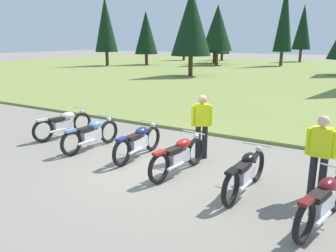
{
  "coord_description": "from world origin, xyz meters",
  "views": [
    {
      "loc": [
        4.22,
        -6.5,
        3.02
      ],
      "look_at": [
        0.0,
        0.6,
        0.9
      ],
      "focal_mm": 36.01,
      "sensor_mm": 36.0,
      "label": 1
    }
  ],
  "objects_px": {
    "rider_with_back_turned": "(320,153)",
    "motorcycle_navy": "(138,142)",
    "motorcycle_black": "(246,172)",
    "motorcycle_red": "(179,155)",
    "motorcycle_cream": "(63,124)",
    "motorcycle_sky_blue": "(91,134)",
    "rider_checking_bike": "(202,123)",
    "motorcycle_maroon": "(323,201)"
  },
  "relations": [
    {
      "from": "motorcycle_navy",
      "to": "motorcycle_red",
      "type": "xyz_separation_m",
      "value": [
        1.43,
        -0.4,
        0.0
      ]
    },
    {
      "from": "motorcycle_cream",
      "to": "rider_with_back_turned",
      "type": "relative_size",
      "value": 1.25
    },
    {
      "from": "motorcycle_red",
      "to": "rider_checking_bike",
      "type": "bearing_deg",
      "value": 89.93
    },
    {
      "from": "motorcycle_red",
      "to": "motorcycle_sky_blue",
      "type": "bearing_deg",
      "value": 173.84
    },
    {
      "from": "motorcycle_sky_blue",
      "to": "motorcycle_navy",
      "type": "xyz_separation_m",
      "value": [
        1.57,
        0.08,
        0.0
      ]
    },
    {
      "from": "motorcycle_black",
      "to": "rider_with_back_turned",
      "type": "distance_m",
      "value": 1.44
    },
    {
      "from": "motorcycle_cream",
      "to": "motorcycle_black",
      "type": "bearing_deg",
      "value": -8.7
    },
    {
      "from": "motorcycle_navy",
      "to": "rider_checking_bike",
      "type": "xyz_separation_m",
      "value": [
        1.43,
        0.8,
        0.51
      ]
    },
    {
      "from": "rider_with_back_turned",
      "to": "rider_checking_bike",
      "type": "height_order",
      "value": "same"
    },
    {
      "from": "motorcycle_navy",
      "to": "rider_checking_bike",
      "type": "distance_m",
      "value": 1.72
    },
    {
      "from": "motorcycle_cream",
      "to": "motorcycle_maroon",
      "type": "relative_size",
      "value": 1.01
    },
    {
      "from": "motorcycle_black",
      "to": "rider_with_back_turned",
      "type": "height_order",
      "value": "rider_with_back_turned"
    },
    {
      "from": "rider_with_back_turned",
      "to": "rider_checking_bike",
      "type": "bearing_deg",
      "value": 161.35
    },
    {
      "from": "motorcycle_black",
      "to": "motorcycle_maroon",
      "type": "xyz_separation_m",
      "value": [
        1.5,
        -0.57,
        0.0
      ]
    },
    {
      "from": "motorcycle_sky_blue",
      "to": "rider_with_back_turned",
      "type": "distance_m",
      "value": 5.96
    },
    {
      "from": "motorcycle_red",
      "to": "motorcycle_navy",
      "type": "bearing_deg",
      "value": 164.27
    },
    {
      "from": "rider_with_back_turned",
      "to": "motorcycle_navy",
      "type": "bearing_deg",
      "value": 177.56
    },
    {
      "from": "motorcycle_navy",
      "to": "motorcycle_black",
      "type": "height_order",
      "value": "same"
    },
    {
      "from": "motorcycle_red",
      "to": "rider_with_back_turned",
      "type": "relative_size",
      "value": 1.25
    },
    {
      "from": "motorcycle_sky_blue",
      "to": "motorcycle_maroon",
      "type": "distance_m",
      "value": 6.25
    },
    {
      "from": "motorcycle_maroon",
      "to": "motorcycle_red",
      "type": "bearing_deg",
      "value": 166.18
    },
    {
      "from": "motorcycle_red",
      "to": "motorcycle_maroon",
      "type": "height_order",
      "value": "same"
    },
    {
      "from": "motorcycle_maroon",
      "to": "rider_checking_bike",
      "type": "bearing_deg",
      "value": 147.81
    },
    {
      "from": "motorcycle_cream",
      "to": "motorcycle_red",
      "type": "relative_size",
      "value": 0.99
    },
    {
      "from": "motorcycle_navy",
      "to": "rider_with_back_turned",
      "type": "relative_size",
      "value": 1.26
    },
    {
      "from": "motorcycle_sky_blue",
      "to": "motorcycle_black",
      "type": "xyz_separation_m",
      "value": [
        4.65,
        -0.52,
        0.0
      ]
    },
    {
      "from": "motorcycle_navy",
      "to": "motorcycle_maroon",
      "type": "bearing_deg",
      "value": -14.42
    },
    {
      "from": "motorcycle_red",
      "to": "motorcycle_cream",
      "type": "bearing_deg",
      "value": 170.66
    },
    {
      "from": "motorcycle_sky_blue",
      "to": "motorcycle_red",
      "type": "bearing_deg",
      "value": -6.16
    },
    {
      "from": "motorcycle_navy",
      "to": "motorcycle_black",
      "type": "xyz_separation_m",
      "value": [
        3.08,
        -0.6,
        0.0
      ]
    },
    {
      "from": "motorcycle_black",
      "to": "rider_with_back_turned",
      "type": "relative_size",
      "value": 1.26
    },
    {
      "from": "motorcycle_black",
      "to": "rider_checking_bike",
      "type": "height_order",
      "value": "rider_checking_bike"
    },
    {
      "from": "motorcycle_sky_blue",
      "to": "motorcycle_red",
      "type": "relative_size",
      "value": 1.0
    },
    {
      "from": "motorcycle_red",
      "to": "rider_checking_bike",
      "type": "xyz_separation_m",
      "value": [
        0.0,
        1.2,
        0.51
      ]
    },
    {
      "from": "motorcycle_sky_blue",
      "to": "motorcycle_cream",
      "type": "bearing_deg",
      "value": 164.81
    },
    {
      "from": "motorcycle_cream",
      "to": "rider_checking_bike",
      "type": "bearing_deg",
      "value": 5.58
    },
    {
      "from": "motorcycle_cream",
      "to": "rider_with_back_turned",
      "type": "bearing_deg",
      "value": -4.09
    },
    {
      "from": "motorcycle_red",
      "to": "rider_checking_bike",
      "type": "relative_size",
      "value": 1.25
    },
    {
      "from": "motorcycle_navy",
      "to": "motorcycle_maroon",
      "type": "height_order",
      "value": "same"
    },
    {
      "from": "motorcycle_navy",
      "to": "motorcycle_maroon",
      "type": "relative_size",
      "value": 1.02
    },
    {
      "from": "motorcycle_red",
      "to": "rider_checking_bike",
      "type": "distance_m",
      "value": 1.31
    },
    {
      "from": "motorcycle_black",
      "to": "rider_checking_bike",
      "type": "bearing_deg",
      "value": 139.47
    }
  ]
}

